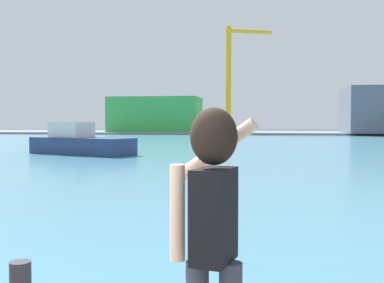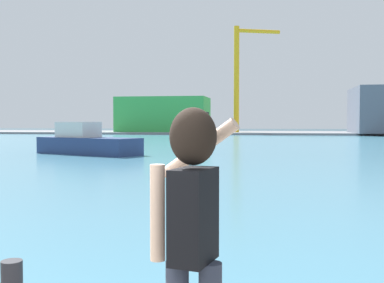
{
  "view_description": "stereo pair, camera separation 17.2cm",
  "coord_description": "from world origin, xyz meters",
  "px_view_note": "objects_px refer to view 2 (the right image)",
  "views": [
    {
      "loc": [
        1.41,
        -2.38,
        2.34
      ],
      "look_at": [
        -0.02,
        6.94,
        1.95
      ],
      "focal_mm": 45.02,
      "sensor_mm": 36.0,
      "label": 1
    },
    {
      "loc": [
        1.58,
        -2.36,
        2.34
      ],
      "look_at": [
        -0.02,
        6.94,
        1.95
      ],
      "focal_mm": 45.02,
      "sensor_mm": 36.0,
      "label": 2
    }
  ],
  "objects_px": {
    "harbor_bollard": "(12,279)",
    "port_crane": "(240,71)",
    "person_photographer": "(192,221)",
    "warehouse_left": "(164,115)",
    "boat_moored": "(86,143)"
  },
  "relations": [
    {
      "from": "boat_moored",
      "to": "warehouse_left",
      "type": "distance_m",
      "value": 61.2
    },
    {
      "from": "person_photographer",
      "to": "port_crane",
      "type": "height_order",
      "value": "port_crane"
    },
    {
      "from": "warehouse_left",
      "to": "port_crane",
      "type": "distance_m",
      "value": 17.53
    },
    {
      "from": "boat_moored",
      "to": "warehouse_left",
      "type": "xyz_separation_m",
      "value": [
        -8.46,
        60.54,
        2.94
      ]
    },
    {
      "from": "harbor_bollard",
      "to": "boat_moored",
      "type": "relative_size",
      "value": 0.04
    },
    {
      "from": "warehouse_left",
      "to": "boat_moored",
      "type": "bearing_deg",
      "value": -82.04
    },
    {
      "from": "harbor_bollard",
      "to": "port_crane",
      "type": "bearing_deg",
      "value": 92.67
    },
    {
      "from": "harbor_bollard",
      "to": "warehouse_left",
      "type": "relative_size",
      "value": 0.02
    },
    {
      "from": "harbor_bollard",
      "to": "warehouse_left",
      "type": "height_order",
      "value": "warehouse_left"
    },
    {
      "from": "warehouse_left",
      "to": "harbor_bollard",
      "type": "bearing_deg",
      "value": -77.74
    },
    {
      "from": "person_photographer",
      "to": "port_crane",
      "type": "bearing_deg",
      "value": 16.64
    },
    {
      "from": "person_photographer",
      "to": "warehouse_left",
      "type": "height_order",
      "value": "warehouse_left"
    },
    {
      "from": "person_photographer",
      "to": "warehouse_left",
      "type": "relative_size",
      "value": 0.1
    },
    {
      "from": "person_photographer",
      "to": "harbor_bollard",
      "type": "distance_m",
      "value": 2.52
    },
    {
      "from": "harbor_bollard",
      "to": "port_crane",
      "type": "height_order",
      "value": "port_crane"
    }
  ]
}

